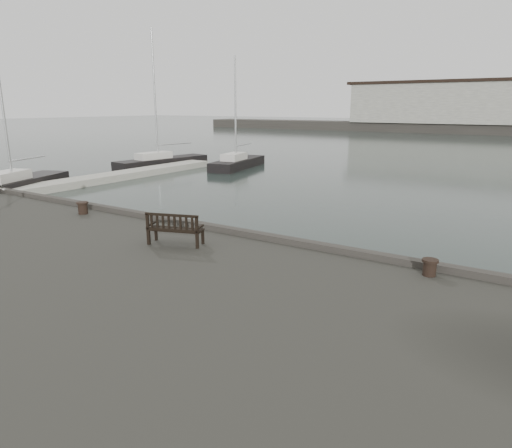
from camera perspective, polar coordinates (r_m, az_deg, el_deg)
The scene contains 9 objects.
ground at distance 14.91m, azimuth -1.69°, elevation -6.99°, with size 400.00×400.00×0.00m, color black.
pontoon at distance 35.54m, azimuth -19.52°, elevation 5.26°, with size 2.00×24.00×0.50m, color beige.
breakwater at distance 104.17m, azimuth 26.62°, elevation 12.40°, with size 140.00×9.50×12.20m.
bench at distance 13.40m, azimuth -10.04°, elevation -1.32°, with size 1.70×1.04×0.92m.
bollard_left at distance 18.18m, azimuth -20.84°, elevation 1.89°, with size 0.43×0.43×0.45m, color black.
bollard_right at distance 11.60m, azimuth 20.89°, elevation -5.09°, with size 0.38×0.38×0.40m, color black.
yacht_a at distance 34.27m, azimuth -27.61°, elevation 4.10°, with size 5.03×8.49×11.48m.
yacht_b at distance 43.61m, azimuth -11.60°, elevation 7.36°, with size 3.30×9.69×12.63m.
yacht_d at distance 41.89m, azimuth -2.28°, elevation 7.34°, with size 3.57×8.23×10.26m.
Camera 1 is at (7.88, -11.41, 5.46)m, focal length 32.00 mm.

